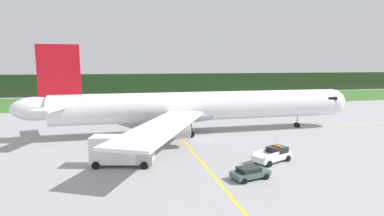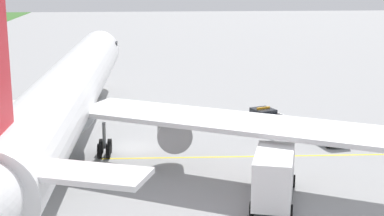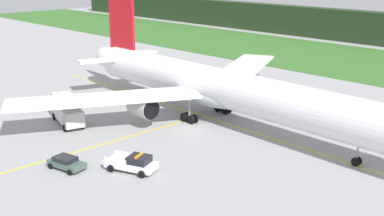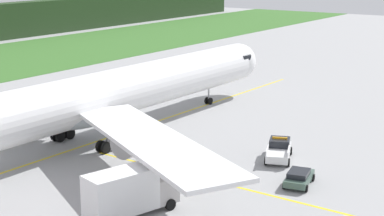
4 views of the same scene
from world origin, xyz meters
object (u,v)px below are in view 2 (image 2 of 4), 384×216
object	(u,v)px
catering_truck	(274,175)
airliner	(67,95)
staff_car	(330,135)
ops_pickup_truck	(267,119)

from	to	relation	value
catering_truck	airliner	bearing A→B (deg)	48.18
staff_car	ops_pickup_truck	bearing A→B (deg)	40.66
ops_pickup_truck	catering_truck	size ratio (longest dim) A/B	0.74
airliner	ops_pickup_truck	xyz separation A→B (m)	(4.74, -18.19, -3.69)
airliner	catering_truck	xyz separation A→B (m)	(-13.46, -15.05, -2.71)
staff_car	airliner	bearing A→B (deg)	88.65
ops_pickup_truck	catering_truck	xyz separation A→B (m)	(-18.21, 3.14, 0.98)
ops_pickup_truck	staff_car	world-z (taller)	ops_pickup_truck
catering_truck	ops_pickup_truck	bearing A→B (deg)	-9.79
catering_truck	staff_car	world-z (taller)	catering_truck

